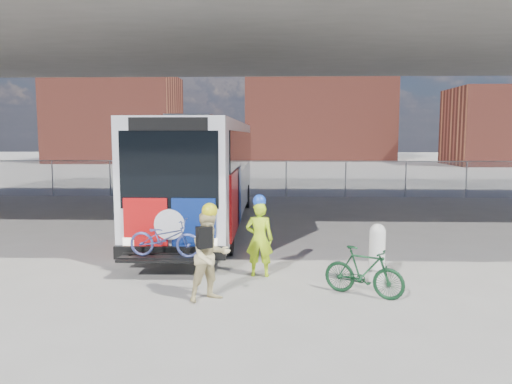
{
  "coord_description": "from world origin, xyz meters",
  "views": [
    {
      "loc": [
        0.34,
        -13.16,
        3.11
      ],
      "look_at": [
        -0.11,
        0.08,
        1.6
      ],
      "focal_mm": 35.0,
      "sensor_mm": 36.0,
      "label": 1
    }
  ],
  "objects_px": {
    "bollard": "(377,252)",
    "bike_parked": "(364,272)",
    "bus": "(205,164)",
    "cyclist_tan": "(210,255)",
    "cyclist_hivis": "(259,237)"
  },
  "relations": [
    {
      "from": "bollard",
      "to": "bike_parked",
      "type": "distance_m",
      "value": 0.96
    },
    {
      "from": "bus",
      "to": "cyclist_tan",
      "type": "xyz_separation_m",
      "value": [
        1.16,
        -8.01,
        -1.23
      ]
    },
    {
      "from": "cyclist_hivis",
      "to": "bike_parked",
      "type": "relative_size",
      "value": 1.13
    },
    {
      "from": "bus",
      "to": "cyclist_tan",
      "type": "distance_m",
      "value": 8.19
    },
    {
      "from": "cyclist_tan",
      "to": "bike_parked",
      "type": "relative_size",
      "value": 1.16
    },
    {
      "from": "cyclist_hivis",
      "to": "bike_parked",
      "type": "distance_m",
      "value": 2.48
    },
    {
      "from": "bus",
      "to": "bike_parked",
      "type": "relative_size",
      "value": 8.04
    },
    {
      "from": "cyclist_tan",
      "to": "bike_parked",
      "type": "distance_m",
      "value": 2.99
    },
    {
      "from": "bollard",
      "to": "bus",
      "type": "bearing_deg",
      "value": 123.54
    },
    {
      "from": "bus",
      "to": "bike_parked",
      "type": "distance_m",
      "value": 8.84
    },
    {
      "from": "cyclist_hivis",
      "to": "cyclist_tan",
      "type": "bearing_deg",
      "value": 65.51
    },
    {
      "from": "cyclist_hivis",
      "to": "bike_parked",
      "type": "bearing_deg",
      "value": 150.46
    },
    {
      "from": "cyclist_tan",
      "to": "bike_parked",
      "type": "bearing_deg",
      "value": -27.35
    },
    {
      "from": "bike_parked",
      "to": "cyclist_hivis",
      "type": "bearing_deg",
      "value": 86.52
    },
    {
      "from": "cyclist_hivis",
      "to": "bollard",
      "type": "bearing_deg",
      "value": 172.02
    }
  ]
}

